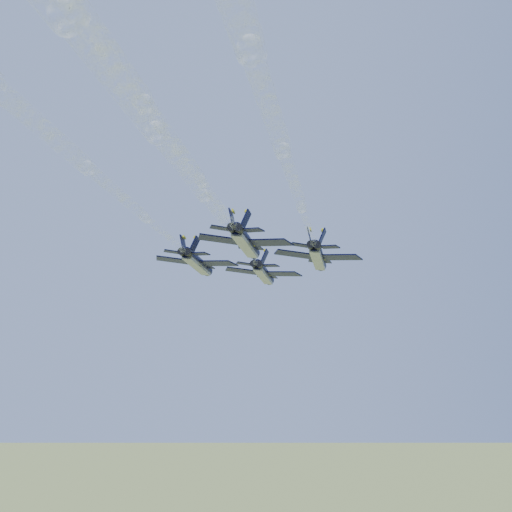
{
  "coord_description": "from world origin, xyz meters",
  "views": [
    {
      "loc": [
        -4.9,
        -111.44,
        71.13
      ],
      "look_at": [
        -1.84,
        0.27,
        95.6
      ],
      "focal_mm": 45.0,
      "sensor_mm": 36.0,
      "label": 1
    }
  ],
  "objects_px": {
    "jet_left": "(198,263)",
    "jet_slot": "(246,243)",
    "jet_lead": "(264,273)",
    "jet_right": "(318,257)"
  },
  "relations": [
    {
      "from": "jet_left",
      "to": "jet_slot",
      "type": "distance_m",
      "value": 18.06
    },
    {
      "from": "jet_right",
      "to": "jet_slot",
      "type": "xyz_separation_m",
      "value": [
        -12.52,
        -10.29,
        0.0
      ]
    },
    {
      "from": "jet_lead",
      "to": "jet_left",
      "type": "height_order",
      "value": "same"
    },
    {
      "from": "jet_left",
      "to": "jet_slot",
      "type": "xyz_separation_m",
      "value": [
        8.49,
        -15.93,
        0.0
      ]
    },
    {
      "from": "jet_lead",
      "to": "jet_slot",
      "type": "height_order",
      "value": "same"
    },
    {
      "from": "jet_right",
      "to": "jet_slot",
      "type": "height_order",
      "value": "same"
    },
    {
      "from": "jet_right",
      "to": "jet_slot",
      "type": "relative_size",
      "value": 1.0
    },
    {
      "from": "jet_left",
      "to": "jet_right",
      "type": "height_order",
      "value": "same"
    },
    {
      "from": "jet_right",
      "to": "jet_slot",
      "type": "distance_m",
      "value": 16.21
    },
    {
      "from": "jet_lead",
      "to": "jet_left",
      "type": "relative_size",
      "value": 1.0
    }
  ]
}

